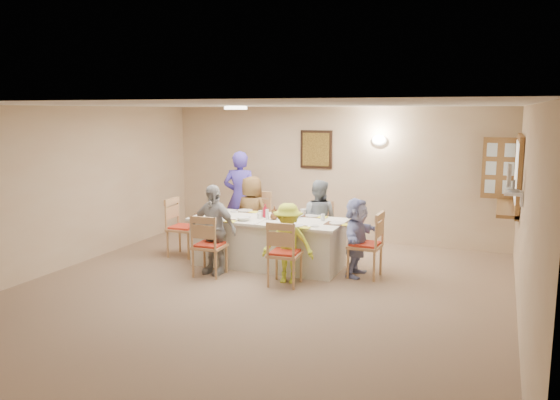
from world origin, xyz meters
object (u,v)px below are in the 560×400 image
at_px(serving_hatch, 518,174).
at_px(caregiver, 240,198).
at_px(chair_front_right, 285,252).
at_px(diner_front_left, 213,229).
at_px(dining_table, 268,242).
at_px(chair_front_left, 210,245).
at_px(desk_fan, 512,181).
at_px(chair_back_left, 255,221).
at_px(chair_left_end, 183,227).
at_px(diner_back_right, 318,220).
at_px(chair_right_end, 365,244).
at_px(diner_front_right, 288,243).
at_px(chair_back_right, 320,230).
at_px(condiment_ketchup, 265,211).
at_px(diner_back_left, 252,214).
at_px(diner_right_end, 356,237).

bearing_deg(serving_hatch, caregiver, 179.17).
xyz_separation_m(chair_front_right, diner_front_left, (-1.20, 0.12, 0.21)).
relative_size(dining_table, chair_front_left, 2.57).
xyz_separation_m(desk_fan, chair_back_left, (-4.07, 1.07, -1.04)).
relative_size(chair_left_end, diner_front_left, 0.73).
distance_m(desk_fan, diner_back_right, 3.15).
xyz_separation_m(chair_right_end, diner_back_right, (-0.95, 0.68, 0.17)).
distance_m(chair_left_end, diner_front_right, 2.26).
bearing_deg(diner_front_right, chair_back_right, 79.90).
bearing_deg(diner_back_right, condiment_ketchup, 43.90).
distance_m(chair_front_right, condiment_ketchup, 1.15).
bearing_deg(condiment_ketchup, chair_front_left, -121.91).
bearing_deg(caregiver, diner_front_right, 120.14).
relative_size(chair_back_left, chair_back_right, 1.11).
height_order(desk_fan, chair_front_right, desk_fan).
xyz_separation_m(chair_left_end, diner_back_right, (2.15, 0.68, 0.17)).
relative_size(dining_table, diner_front_left, 1.78).
bearing_deg(dining_table, condiment_ketchup, 144.35).
xyz_separation_m(chair_left_end, diner_front_left, (0.95, -0.68, 0.18)).
bearing_deg(chair_left_end, desk_fan, -94.92).
relative_size(desk_fan, chair_back_right, 0.32).
distance_m(dining_table, caregiver, 1.63).
height_order(dining_table, diner_back_left, diner_back_left).
xyz_separation_m(chair_front_right, diner_front_right, (0.00, 0.12, 0.11)).
relative_size(diner_back_right, diner_front_right, 1.15).
xyz_separation_m(chair_right_end, diner_right_end, (-0.13, 0.00, 0.09)).
xyz_separation_m(desk_fan, diner_back_left, (-4.07, 0.95, -0.89)).
xyz_separation_m(desk_fan, diner_back_right, (-2.87, 0.95, -0.89)).
height_order(chair_left_end, diner_front_left, diner_front_left).
relative_size(dining_table, condiment_ketchup, 11.24).
bearing_deg(dining_table, chair_back_left, 126.87).
bearing_deg(diner_back_left, caregiver, -36.40).
bearing_deg(chair_back_left, dining_table, -53.90).
distance_m(serving_hatch, diner_front_right, 3.58).
xyz_separation_m(chair_front_right, diner_right_end, (0.82, 0.80, 0.12)).
xyz_separation_m(diner_front_right, caregiver, (-1.65, 1.83, 0.28)).
height_order(chair_right_end, diner_front_right, diner_front_right).
height_order(diner_back_left, condiment_ketchup, diner_back_left).
xyz_separation_m(serving_hatch, chair_right_end, (-2.03, -1.08, -1.01)).
height_order(chair_back_left, caregiver, caregiver).
relative_size(diner_front_right, condiment_ketchup, 5.37).
relative_size(desk_fan, chair_right_end, 0.31).
distance_m(desk_fan, chair_back_left, 4.33).
bearing_deg(diner_back_right, desk_fan, 162.43).
xyz_separation_m(diner_back_right, diner_front_left, (-1.20, -1.36, 0.02)).
height_order(chair_back_left, diner_back_left, diner_back_left).
distance_m(diner_front_left, diner_right_end, 2.13).
bearing_deg(chair_right_end, diner_front_right, -51.95).
relative_size(chair_left_end, chair_right_end, 1.00).
height_order(diner_back_left, diner_back_right, diner_back_left).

